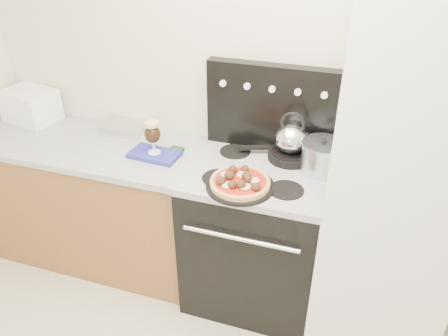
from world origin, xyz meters
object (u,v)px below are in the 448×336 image
at_px(pizza, 240,181).
at_px(stock_pot, 322,158).
at_px(fridge, 395,190).
at_px(tea_kettle, 292,136).
at_px(toaster_oven, 30,105).
at_px(pizza_pan, 240,186).
at_px(oven_mitt, 154,154).
at_px(beer_glass, 153,137).
at_px(skillet, 290,155).
at_px(base_cabinet, 98,203).
at_px(stove_body, 256,237).

bearing_deg(pizza, stock_pot, 37.18).
height_order(fridge, tea_kettle, fridge).
height_order(toaster_oven, pizza_pan, toaster_oven).
bearing_deg(oven_mitt, tea_kettle, 13.37).
bearing_deg(beer_glass, fridge, -0.62).
bearing_deg(skillet, toaster_oven, 179.38).
bearing_deg(base_cabinet, pizza, -11.43).
relative_size(base_cabinet, oven_mitt, 5.04).
relative_size(base_cabinet, tea_kettle, 7.11).
height_order(base_cabinet, pizza_pan, pizza_pan).
distance_m(stove_body, skillet, 0.55).
height_order(fridge, beer_glass, fridge).
relative_size(toaster_oven, stock_pot, 1.49).
bearing_deg(pizza_pan, tea_kettle, 62.14).
bearing_deg(tea_kettle, fridge, -37.29).
bearing_deg(stove_body, fridge, -2.05).
xyz_separation_m(beer_glass, stock_pot, (0.94, 0.11, -0.02)).
xyz_separation_m(oven_mitt, skillet, (0.76, 0.18, 0.03)).
bearing_deg(skillet, pizza_pan, -117.86).
bearing_deg(toaster_oven, stove_body, 3.99).
distance_m(fridge, pizza_pan, 0.77).
relative_size(pizza_pan, stock_pot, 1.59).
relative_size(base_cabinet, pizza, 4.68).
bearing_deg(pizza, beer_glass, 162.71).
bearing_deg(skillet, base_cabinet, -173.36).
xyz_separation_m(fridge, pizza_pan, (-0.75, -0.16, -0.02)).
relative_size(pizza_pan, pizza, 1.14).
bearing_deg(base_cabinet, oven_mitt, -4.22).
height_order(pizza, tea_kettle, tea_kettle).
xyz_separation_m(fridge, pizza, (-0.75, -0.16, 0.00)).
bearing_deg(fridge, pizza, -167.79).
xyz_separation_m(toaster_oven, beer_glass, (1.00, -0.20, 0.02)).
bearing_deg(pizza, stove_body, 74.39).
bearing_deg(skillet, pizza, -117.86).
height_order(base_cabinet, stove_body, stove_body).
xyz_separation_m(oven_mitt, pizza, (0.57, -0.18, 0.04)).
distance_m(fridge, oven_mitt, 1.32).
relative_size(fridge, beer_glass, 9.57).
height_order(base_cabinet, toaster_oven, toaster_oven).
distance_m(tea_kettle, stock_pot, 0.21).
distance_m(oven_mitt, skillet, 0.78).
height_order(pizza_pan, stock_pot, stock_pot).
height_order(fridge, pizza_pan, fridge).
distance_m(stove_body, pizza, 0.55).
bearing_deg(tea_kettle, skillet, 0.00).
distance_m(base_cabinet, stock_pot, 1.54).
distance_m(base_cabinet, pizza_pan, 1.18).
bearing_deg(stock_pot, base_cabinet, -177.20).
relative_size(stove_body, beer_glass, 4.43).
relative_size(base_cabinet, fridge, 0.76).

